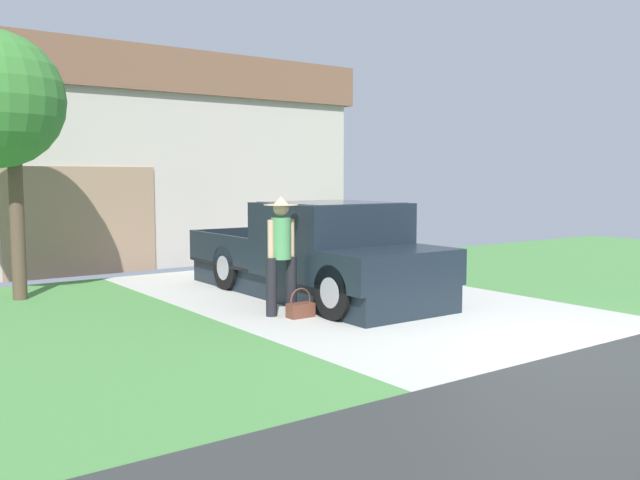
# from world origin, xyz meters

# --- Properties ---
(pickup_truck) EXTENTS (2.21, 5.38, 1.63)m
(pickup_truck) POSITION_xyz_m (-0.27, 4.55, 0.71)
(pickup_truck) COLOR black
(pickup_truck) RESTS_ON ground
(person_with_hat) EXTENTS (0.51, 0.51, 1.76)m
(person_with_hat) POSITION_xyz_m (-1.63, 3.79, 0.98)
(person_with_hat) COLOR black
(person_with_hat) RESTS_ON ground
(handbag) EXTENTS (0.39, 0.21, 0.43)m
(handbag) POSITION_xyz_m (-1.50, 3.48, 0.12)
(handbag) COLOR brown
(handbag) RESTS_ON ground
(house_with_garage) EXTENTS (10.76, 6.18, 4.86)m
(house_with_garage) POSITION_xyz_m (-1.10, 12.59, 2.46)
(house_with_garage) COLOR #B6AEA3
(house_with_garage) RESTS_ON ground
(wheeled_trash_bin) EXTENTS (0.60, 0.72, 1.15)m
(wheeled_trash_bin) POSITION_xyz_m (3.47, 8.48, 0.62)
(wheeled_trash_bin) COLOR #424247
(wheeled_trash_bin) RESTS_ON ground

